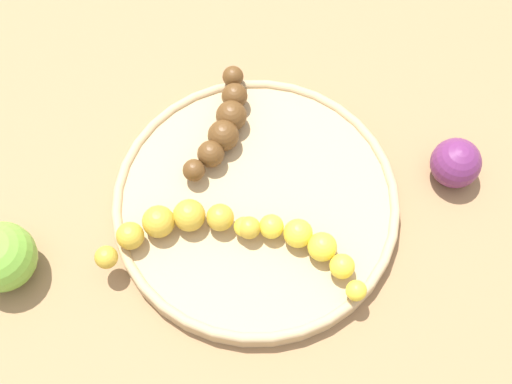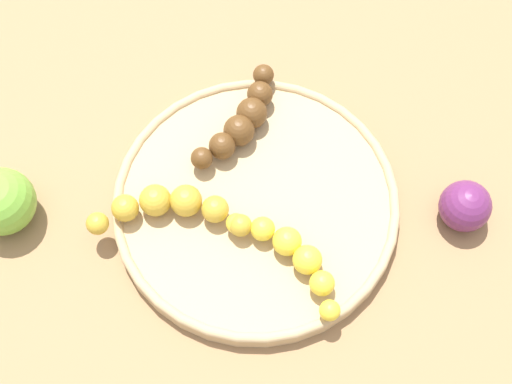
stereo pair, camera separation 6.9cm
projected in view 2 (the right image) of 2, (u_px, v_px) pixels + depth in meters
ground_plane at (256, 208)px, 0.72m from camera, size 2.40×2.40×0.00m
fruit_bowl at (256, 203)px, 0.71m from camera, size 0.29×0.29×0.02m
banana_spotted at (170, 207)px, 0.69m from camera, size 0.13×0.11×0.03m
banana_yellow at (293, 255)px, 0.67m from camera, size 0.14×0.05×0.03m
banana_overripe at (242, 120)px, 0.73m from camera, size 0.05×0.14×0.03m
plum_purple at (465, 206)px, 0.70m from camera, size 0.05×0.05×0.05m
apple_green at (1, 201)px, 0.69m from camera, size 0.07×0.07×0.07m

